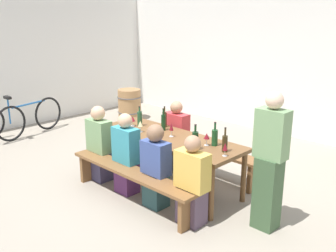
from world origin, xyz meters
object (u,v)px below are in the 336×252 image
at_px(tasting_table, 168,141).
at_px(seated_guest_near_0, 100,145).
at_px(wine_bottle_4, 195,140).
at_px(seated_guest_near_2, 156,168).
at_px(wine_glass_0, 207,136).
at_px(seated_guest_far_0, 176,138).
at_px(wine_bottle_5, 215,137).
at_px(parked_bicycle_0, 30,118).
at_px(seated_guest_near_1, 126,156).
at_px(bench_near, 131,176).
at_px(standing_host, 270,164).
at_px(wine_bottle_1, 225,143).
at_px(wine_glass_2, 133,119).
at_px(wine_bottle_0, 164,119).
at_px(wine_glass_3, 171,127).
at_px(seated_guest_near_3, 192,183).
at_px(wine_glass_1, 140,124).
at_px(bench_far, 199,150).
at_px(wine_bottle_3, 140,118).
at_px(wine_glass_4, 225,147).
at_px(wine_bottle_2, 163,122).
at_px(wine_barrel, 130,104).

distance_m(tasting_table, seated_guest_near_0, 1.04).
relative_size(wine_bottle_4, seated_guest_near_2, 0.30).
distance_m(wine_glass_0, seated_guest_far_0, 1.16).
bearing_deg(wine_bottle_5, wine_bottle_4, -104.34).
bearing_deg(parked_bicycle_0, seated_guest_near_1, -108.76).
distance_m(bench_near, standing_host, 1.79).
bearing_deg(wine_glass_0, wine_bottle_1, -4.95).
bearing_deg(wine_glass_2, wine_bottle_0, 38.18).
bearing_deg(wine_glass_3, seated_guest_near_3, -33.04).
bearing_deg(bench_near, wine_glass_1, 127.23).
distance_m(tasting_table, wine_glass_0, 0.67).
distance_m(bench_near, wine_bottle_1, 1.30).
height_order(tasting_table, bench_near, tasting_table).
xyz_separation_m(bench_far, seated_guest_near_2, (0.32, -1.25, 0.17)).
xyz_separation_m(tasting_table, parked_bicycle_0, (-3.74, -0.23, -0.31)).
bearing_deg(wine_bottle_3, bench_near, -48.87).
relative_size(wine_glass_3, wine_glass_4, 1.14).
bearing_deg(seated_guest_far_0, seated_guest_near_2, 31.52).
distance_m(wine_glass_1, seated_guest_far_0, 0.77).
distance_m(seated_guest_near_0, standing_host, 2.54).
relative_size(wine_glass_0, seated_guest_near_0, 0.15).
xyz_separation_m(wine_glass_4, standing_host, (0.56, 0.07, -0.08)).
distance_m(wine_glass_3, seated_guest_near_1, 0.74).
height_order(wine_bottle_0, wine_bottle_2, wine_bottle_2).
distance_m(tasting_table, seated_guest_near_1, 0.62).
relative_size(wine_glass_1, parked_bicycle_0, 0.10).
relative_size(wine_bottle_1, seated_guest_near_2, 0.29).
relative_size(wine_bottle_4, seated_guest_far_0, 0.30).
distance_m(wine_bottle_1, wine_glass_0, 0.31).
bearing_deg(standing_host, wine_glass_4, 6.74).
xyz_separation_m(wine_bottle_3, seated_guest_near_0, (-0.20, -0.62, -0.33)).
height_order(wine_glass_4, seated_guest_far_0, seated_guest_far_0).
bearing_deg(bench_near, wine_bottle_3, 131.13).
xyz_separation_m(tasting_table, wine_bottle_3, (-0.67, 0.07, 0.19)).
bearing_deg(wine_glass_3, tasting_table, -153.22).
height_order(wine_glass_0, wine_glass_1, wine_glass_0).
height_order(wine_bottle_5, seated_guest_far_0, seated_guest_far_0).
bearing_deg(wine_bottle_1, bench_far, 145.03).
distance_m(wine_bottle_0, seated_guest_near_1, 0.92).
bearing_deg(wine_glass_2, seated_guest_near_1, -48.25).
bearing_deg(standing_host, wine_barrel, -22.81).
height_order(wine_bottle_1, standing_host, standing_host).
bearing_deg(bench_near, wine_glass_0, 50.42).
bearing_deg(seated_guest_far_0, wine_glass_1, -6.52).
distance_m(bench_near, seated_guest_near_3, 0.95).
xyz_separation_m(wine_bottle_2, wine_bottle_3, (-0.42, -0.09, -0.01)).
bearing_deg(seated_guest_near_3, wine_glass_1, 72.82).
bearing_deg(seated_guest_near_2, seated_guest_near_1, 90.00).
bearing_deg(tasting_table, seated_guest_near_1, -115.46).
bearing_deg(seated_guest_near_2, standing_host, -67.31).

